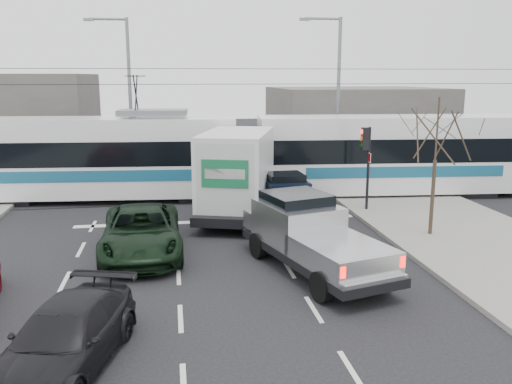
{
  "coord_description": "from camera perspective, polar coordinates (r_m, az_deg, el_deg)",
  "views": [
    {
      "loc": [
        -1.77,
        -15.59,
        5.89
      ],
      "look_at": [
        1.16,
        3.17,
        1.8
      ],
      "focal_mm": 38.0,
      "sensor_mm": 36.0,
      "label": 1
    }
  ],
  "objects": [
    {
      "name": "ground",
      "position": [
        16.76,
        -2.27,
        -8.43
      ],
      "size": [
        120.0,
        120.0,
        0.0
      ],
      "primitive_type": "plane",
      "color": "black",
      "rests_on": "ground"
    },
    {
      "name": "sidewalk_right",
      "position": [
        19.82,
        24.7,
        -6.05
      ],
      "size": [
        6.0,
        60.0,
        0.15
      ],
      "primitive_type": "cube",
      "color": "gray",
      "rests_on": "ground"
    },
    {
      "name": "rails",
      "position": [
        26.31,
        -4.8,
        -0.8
      ],
      "size": [
        60.0,
        1.6,
        0.03
      ],
      "primitive_type": "cube",
      "color": "#33302D",
      "rests_on": "ground"
    },
    {
      "name": "building_right",
      "position": [
        42.05,
        10.35,
        7.33
      ],
      "size": [
        12.0,
        10.0,
        5.0
      ],
      "primitive_type": "cube",
      "color": "#66615C",
      "rests_on": "ground"
    },
    {
      "name": "bare_tree",
      "position": [
        20.48,
        18.5,
        5.66
      ],
      "size": [
        2.4,
        2.4,
        5.0
      ],
      "color": "#47382B",
      "rests_on": "ground"
    },
    {
      "name": "traffic_signal",
      "position": [
        23.78,
        11.51,
        4.3
      ],
      "size": [
        0.44,
        0.44,
        3.6
      ],
      "color": "black",
      "rests_on": "ground"
    },
    {
      "name": "street_lamp_near",
      "position": [
        30.96,
        8.33,
        10.59
      ],
      "size": [
        2.38,
        0.25,
        9.0
      ],
      "color": "slate",
      "rests_on": "ground"
    },
    {
      "name": "street_lamp_far",
      "position": [
        31.69,
        -13.48,
        10.42
      ],
      "size": [
        2.38,
        0.25,
        9.0
      ],
      "color": "slate",
      "rests_on": "ground"
    },
    {
      "name": "catenary",
      "position": [
        25.73,
        -4.95,
        7.63
      ],
      "size": [
        60.0,
        0.2,
        7.0
      ],
      "color": "black",
      "rests_on": "ground"
    },
    {
      "name": "tram",
      "position": [
        26.47,
        -1.05,
        3.88
      ],
      "size": [
        28.88,
        5.09,
        5.87
      ],
      "rotation": [
        0.0,
        0.0,
        -0.08
      ],
      "color": "white",
      "rests_on": "ground"
    },
    {
      "name": "silver_pickup",
      "position": [
        16.79,
        5.56,
        -4.41
      ],
      "size": [
        3.74,
        6.53,
        2.25
      ],
      "rotation": [
        0.0,
        0.0,
        0.28
      ],
      "color": "black",
      "rests_on": "ground"
    },
    {
      "name": "box_truck",
      "position": [
        23.0,
        -1.77,
        1.92
      ],
      "size": [
        4.52,
        7.73,
        3.66
      ],
      "rotation": [
        0.0,
        0.0,
        -0.29
      ],
      "color": "black",
      "rests_on": "ground"
    },
    {
      "name": "navy_pickup",
      "position": [
        21.9,
        3.46,
        -0.87
      ],
      "size": [
        1.98,
        4.71,
        1.95
      ],
      "rotation": [
        0.0,
        0.0,
        0.04
      ],
      "color": "black",
      "rests_on": "ground"
    },
    {
      "name": "green_car",
      "position": [
        18.55,
        -11.96,
        -4.11
      ],
      "size": [
        2.74,
        5.67,
        1.56
      ],
      "primitive_type": "imported",
      "rotation": [
        0.0,
        0.0,
        0.03
      ],
      "color": "black",
      "rests_on": "ground"
    },
    {
      "name": "dark_car",
      "position": [
        12.03,
        -19.44,
        -14.32
      ],
      "size": [
        2.98,
        4.91,
        1.33
      ],
      "primitive_type": "imported",
      "rotation": [
        0.0,
        0.0,
        -0.26
      ],
      "color": "black",
      "rests_on": "ground"
    }
  ]
}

